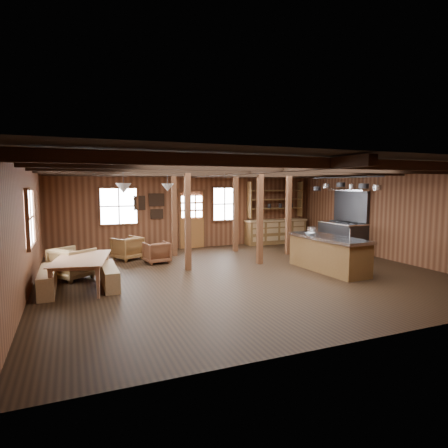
{
  "coord_description": "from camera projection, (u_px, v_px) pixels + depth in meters",
  "views": [
    {
      "loc": [
        -4.11,
        -8.69,
        2.31
      ],
      "look_at": [
        -0.05,
        1.22,
        1.2
      ],
      "focal_mm": 30.0,
      "sensor_mm": 36.0,
      "label": 1
    }
  ],
  "objects": [
    {
      "name": "dining_table",
      "position": [
        84.0,
        273.0,
        8.42
      ],
      "size": [
        1.45,
        2.14,
        0.69
      ],
      "primitive_type": "imported",
      "rotation": [
        0.0,
        0.0,
        1.38
      ],
      "color": "#9D6947",
      "rests_on": "floor"
    },
    {
      "name": "notice_boards",
      "position": [
        151.0,
        204.0,
        13.15
      ],
      "size": [
        1.08,
        0.03,
        0.9
      ],
      "color": "silver",
      "rests_on": "wall_back"
    },
    {
      "name": "room",
      "position": [
        244.0,
        221.0,
        9.64
      ],
      "size": [
        10.04,
        9.04,
        2.84
      ],
      "color": "black",
      "rests_on": "ground"
    },
    {
      "name": "pot_rack",
      "position": [
        345.0,
        186.0,
        11.13
      ],
      "size": [
        0.39,
        3.0,
        0.43
      ],
      "color": "#2C2C2F",
      "rests_on": "ceiling"
    },
    {
      "name": "bowl",
      "position": [
        310.0,
        234.0,
        10.34
      ],
      "size": [
        0.28,
        0.28,
        0.07
      ],
      "primitive_type": "imported",
      "rotation": [
        0.0,
        0.0,
        -0.01
      ],
      "color": "silver",
      "rests_on": "kitchen_island"
    },
    {
      "name": "armchair_c",
      "position": [
        72.0,
        263.0,
        9.23
      ],
      "size": [
        1.2,
        1.2,
        0.79
      ],
      "primitive_type": "imported",
      "rotation": [
        0.0,
        0.0,
        2.25
      ],
      "color": "olive",
      "rests_on": "floor"
    },
    {
      "name": "window_back_right",
      "position": [
        224.0,
        204.0,
        14.22
      ],
      "size": [
        1.02,
        0.06,
        1.32
      ],
      "color": "white",
      "rests_on": "wall_back"
    },
    {
      "name": "step_stool",
      "position": [
        342.0,
        261.0,
        10.57
      ],
      "size": [
        0.46,
        0.41,
        0.34
      ],
      "primitive_type": "cube",
      "rotation": [
        0.0,
        0.0,
        0.42
      ],
      "color": "#976F44",
      "rests_on": "floor"
    },
    {
      "name": "pendant_lamps",
      "position": [
        148.0,
        188.0,
        9.63
      ],
      "size": [
        1.86,
        2.36,
        0.66
      ],
      "color": "#2C2C2F",
      "rests_on": "ceiling"
    },
    {
      "name": "back_counter",
      "position": [
        276.0,
        228.0,
        14.88
      ],
      "size": [
        2.55,
        0.6,
        2.45
      ],
      "color": "brown",
      "rests_on": "floor"
    },
    {
      "name": "armchair_a",
      "position": [
        127.0,
        248.0,
        11.67
      ],
      "size": [
        1.05,
        1.06,
        0.72
      ],
      "primitive_type": "imported",
      "rotation": [
        0.0,
        0.0,
        3.65
      ],
      "color": "brown",
      "rests_on": "floor"
    },
    {
      "name": "window_back_left",
      "position": [
        119.0,
        206.0,
        12.74
      ],
      "size": [
        1.32,
        0.06,
        1.32
      ],
      "color": "white",
      "rests_on": "wall_back"
    },
    {
      "name": "commercial_range",
      "position": [
        344.0,
        232.0,
        13.0
      ],
      "size": [
        0.9,
        1.76,
        2.17
      ],
      "color": "#2C2C2F",
      "rests_on": "floor"
    },
    {
      "name": "timber_posts",
      "position": [
        230.0,
        214.0,
        11.75
      ],
      "size": [
        3.95,
        2.35,
        2.8
      ],
      "color": "#4B2615",
      "rests_on": "floor"
    },
    {
      "name": "bench_aisle",
      "position": [
        109.0,
        276.0,
        8.64
      ],
      "size": [
        0.31,
        1.67,
        0.46
      ],
      "primitive_type": "cube",
      "color": "#976F44",
      "rests_on": "floor"
    },
    {
      "name": "armchair_b",
      "position": [
        157.0,
        252.0,
        11.16
      ],
      "size": [
        0.77,
        0.79,
        0.64
      ],
      "primitive_type": "imported",
      "rotation": [
        0.0,
        0.0,
        3.28
      ],
      "color": "#5C311B",
      "rests_on": "floor"
    },
    {
      "name": "bench_wall",
      "position": [
        47.0,
        281.0,
        8.15
      ],
      "size": [
        0.33,
        1.74,
        0.48
      ],
      "primitive_type": "cube",
      "color": "#976F44",
      "rests_on": "floor"
    },
    {
      "name": "counter_pot",
      "position": [
        313.0,
        230.0,
        10.74
      ],
      "size": [
        0.31,
        0.31,
        0.19
      ],
      "primitive_type": "cylinder",
      "color": "silver",
      "rests_on": "kitchen_island"
    },
    {
      "name": "back_door",
      "position": [
        192.0,
        224.0,
        13.79
      ],
      "size": [
        1.02,
        0.08,
        2.15
      ],
      "color": "brown",
      "rests_on": "floor"
    },
    {
      "name": "kitchen_island",
      "position": [
        328.0,
        253.0,
        10.12
      ],
      "size": [
        1.01,
        2.54,
        1.2
      ],
      "rotation": [
        0.0,
        0.0,
        0.05
      ],
      "color": "brown",
      "rests_on": "floor"
    },
    {
      "name": "window_left",
      "position": [
        30.0,
        218.0,
        8.21
      ],
      "size": [
        0.14,
        1.24,
        1.32
      ],
      "color": "white",
      "rests_on": "wall_back"
    },
    {
      "name": "ceiling_joists",
      "position": [
        241.0,
        171.0,
        9.67
      ],
      "size": [
        9.8,
        8.82,
        0.18
      ],
      "color": "black",
      "rests_on": "ceiling"
    }
  ]
}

